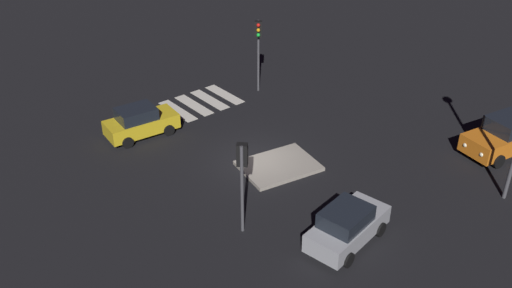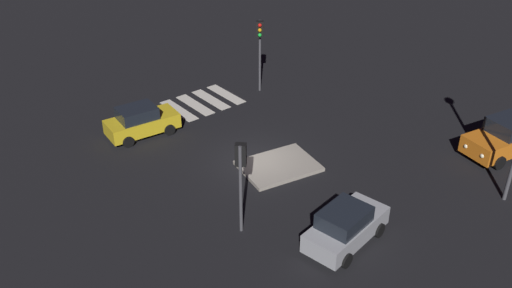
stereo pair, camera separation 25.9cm
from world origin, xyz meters
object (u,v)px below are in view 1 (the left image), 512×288
(car_orange, at_px, (505,135))
(traffic_light_north, at_px, (242,166))
(car_silver, at_px, (347,226))
(traffic_light_south, at_px, (258,39))
(traffic_island, at_px, (279,166))
(car_yellow, at_px, (140,122))

(car_orange, relative_size, traffic_light_north, 1.14)
(car_silver, bearing_deg, traffic_light_north, 118.84)
(car_silver, distance_m, traffic_light_south, 15.07)
(car_silver, relative_size, traffic_light_north, 1.01)
(traffic_light_south, bearing_deg, car_silver, 14.72)
(traffic_island, height_order, car_orange, car_orange)
(car_yellow, xyz_separation_m, car_orange, (-13.44, 13.39, 0.13))
(car_silver, height_order, car_yellow, car_silver)
(car_yellow, relative_size, traffic_light_north, 0.98)
(traffic_island, bearing_deg, car_silver, 74.65)
(traffic_island, bearing_deg, traffic_light_north, 30.84)
(car_yellow, xyz_separation_m, traffic_light_south, (-8.45, -0.25, 2.61))
(traffic_island, relative_size, car_yellow, 1.03)
(traffic_island, bearing_deg, car_orange, 147.70)
(car_yellow, bearing_deg, traffic_light_north, -88.44)
(car_yellow, xyz_separation_m, traffic_light_north, (0.73, 9.71, 2.28))
(car_orange, bearing_deg, traffic_light_south, -59.40)
(car_yellow, distance_m, traffic_light_south, 8.85)
(car_orange, relative_size, traffic_light_south, 1.03)
(car_silver, distance_m, car_orange, 11.51)
(traffic_light_south, bearing_deg, traffic_island, 7.31)
(traffic_island, bearing_deg, traffic_light_south, -123.46)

